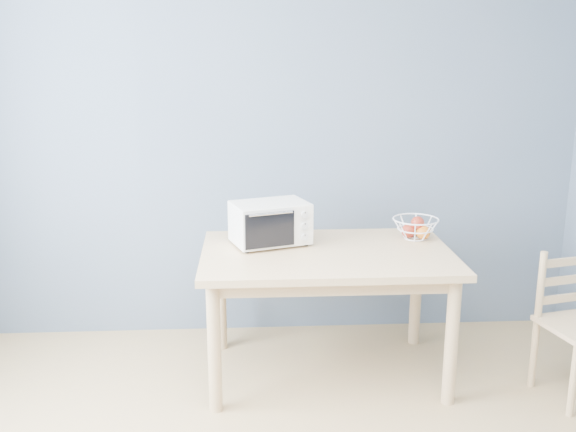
{
  "coord_description": "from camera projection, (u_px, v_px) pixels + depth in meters",
  "views": [
    {
      "loc": [
        -0.12,
        -1.83,
        1.83
      ],
      "look_at": [
        0.09,
        1.68,
        0.93
      ],
      "focal_mm": 40.0,
      "sensor_mm": 36.0,
      "label": 1
    }
  ],
  "objects": [
    {
      "name": "fruit_basket",
      "position": [
        416.0,
        228.0,
        3.8
      ],
      "size": [
        0.34,
        0.34,
        0.14
      ],
      "rotation": [
        0.0,
        0.0,
        -0.27
      ],
      "color": "white",
      "rests_on": "dining_table"
    },
    {
      "name": "toaster_oven",
      "position": [
        268.0,
        223.0,
        3.67
      ],
      "size": [
        0.49,
        0.42,
        0.25
      ],
      "rotation": [
        0.0,
        0.0,
        0.33
      ],
      "color": "white",
      "rests_on": "dining_table"
    },
    {
      "name": "dining_table",
      "position": [
        327.0,
        268.0,
        3.61
      ],
      "size": [
        1.4,
        0.9,
        0.75
      ],
      "color": "tan",
      "rests_on": "ground"
    },
    {
      "name": "room",
      "position": [
        293.0,
        236.0,
        1.9
      ],
      "size": [
        4.01,
        4.51,
        2.61
      ],
      "color": "tan",
      "rests_on": "ground"
    }
  ]
}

